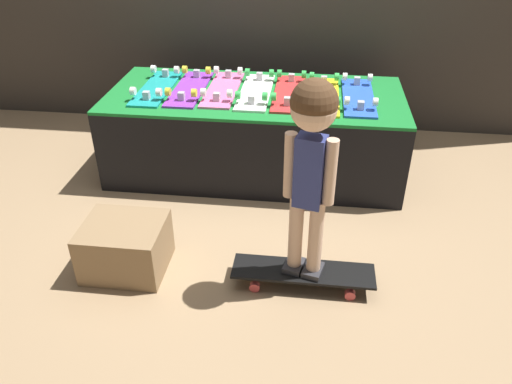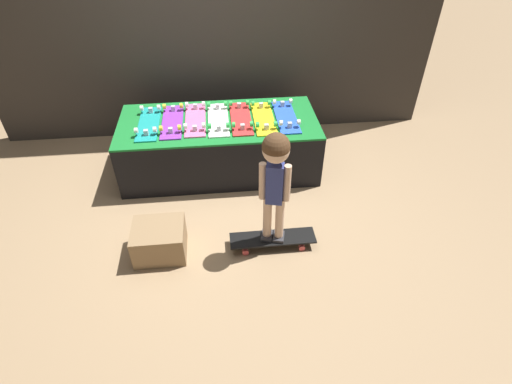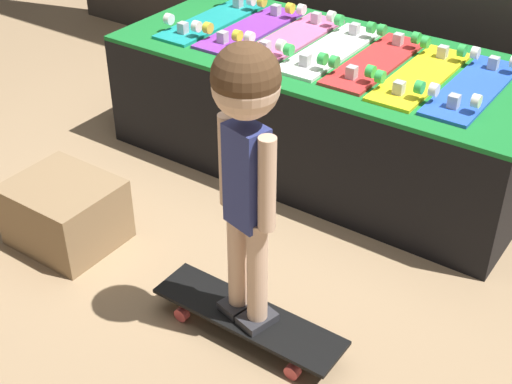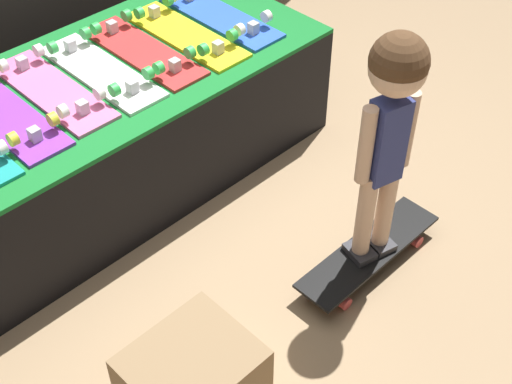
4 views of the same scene
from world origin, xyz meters
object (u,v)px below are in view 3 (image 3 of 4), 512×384
skateboard_yellow_on_rack (421,74)px  storage_box (65,213)px  skateboard_pink_on_rack (292,36)px  skateboard_white_on_rack (331,48)px  skateboard_purple_on_rack (250,27)px  skateboard_blue_on_rack (474,86)px  skateboard_red_on_rack (376,60)px  skateboard_teal_on_rack (212,19)px  child (246,139)px  skateboard_on_floor (248,318)px

skateboard_yellow_on_rack → storage_box: (-0.98, -1.15, -0.44)m
skateboard_pink_on_rack → skateboard_white_on_rack: 0.22m
skateboard_purple_on_rack → skateboard_yellow_on_rack: same height
skateboard_yellow_on_rack → skateboard_blue_on_rack: 0.22m
skateboard_purple_on_rack → skateboard_red_on_rack: (0.67, -0.01, 0.00)m
skateboard_red_on_rack → storage_box: skateboard_red_on_rack is taller
skateboard_teal_on_rack → skateboard_white_on_rack: size_ratio=1.00×
skateboard_pink_on_rack → skateboard_white_on_rack: size_ratio=1.00×
skateboard_blue_on_rack → child: bearing=-103.5°
skateboard_teal_on_rack → child: size_ratio=0.67×
skateboard_pink_on_rack → skateboard_red_on_rack: same height
skateboard_yellow_on_rack → child: bearing=-92.9°
child → storage_box: (-0.92, 0.02, -0.65)m
skateboard_yellow_on_rack → child: size_ratio=0.67×
storage_box → skateboard_yellow_on_rack: bearing=49.4°
skateboard_teal_on_rack → skateboard_blue_on_rack: same height
skateboard_on_floor → child: (0.00, -0.00, 0.71)m
skateboard_on_floor → storage_box: bearing=178.7°
skateboard_red_on_rack → skateboard_teal_on_rack: bearing=-179.4°
skateboard_red_on_rack → storage_box: 1.46m
skateboard_on_floor → skateboard_red_on_rack: bearing=97.8°
skateboard_teal_on_rack → skateboard_purple_on_rack: size_ratio=1.00×
skateboard_white_on_rack → skateboard_pink_on_rack: bearing=174.2°
skateboard_red_on_rack → skateboard_on_floor: size_ratio=0.93×
skateboard_white_on_rack → child: child is taller
skateboard_red_on_rack → child: child is taller
skateboard_purple_on_rack → skateboard_red_on_rack: bearing=-0.4°
skateboard_white_on_rack → skateboard_on_floor: skateboard_white_on_rack is taller
skateboard_pink_on_rack → storage_box: 1.31m
skateboard_purple_on_rack → skateboard_yellow_on_rack: (0.89, -0.03, 0.00)m
child → skateboard_yellow_on_rack: bearing=101.1°
skateboard_red_on_rack → skateboard_white_on_rack: bearing=-179.9°
skateboard_teal_on_rack → skateboard_yellow_on_rack: size_ratio=1.00×
skateboard_white_on_rack → skateboard_blue_on_rack: 0.67m
skateboard_teal_on_rack → skateboard_blue_on_rack: 1.34m
skateboard_blue_on_rack → storage_box: (-1.21, -1.16, -0.44)m
skateboard_pink_on_rack → skateboard_blue_on_rack: same height
storage_box → skateboard_purple_on_rack: bearing=85.5°
skateboard_on_floor → child: 0.71m
skateboard_purple_on_rack → skateboard_red_on_rack: 0.67m
skateboard_blue_on_rack → skateboard_red_on_rack: bearing=178.4°
skateboard_pink_on_rack → skateboard_blue_on_rack: 0.89m
skateboard_teal_on_rack → child: 1.60m
skateboard_white_on_rack → skateboard_red_on_rack: (0.22, 0.00, 0.00)m
skateboard_pink_on_rack → child: child is taller
skateboard_red_on_rack → skateboard_purple_on_rack: bearing=179.6°
skateboard_pink_on_rack → skateboard_red_on_rack: 0.45m
skateboard_purple_on_rack → skateboard_blue_on_rack: same height
skateboard_purple_on_rack → child: 1.47m
skateboard_red_on_rack → skateboard_blue_on_rack: same height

